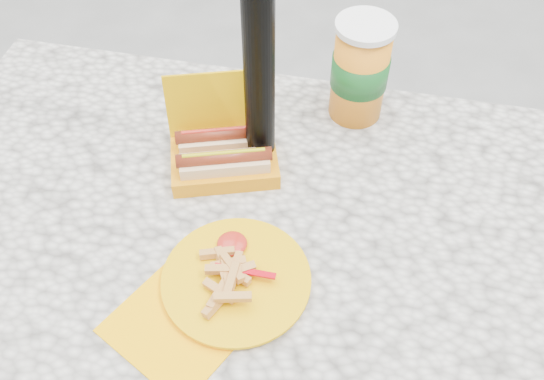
# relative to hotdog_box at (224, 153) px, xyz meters

# --- Properties ---
(picnic_table) EXTENTS (1.20, 0.80, 0.75)m
(picnic_table) POSITION_rel_hotdog_box_xyz_m (0.06, -0.13, -0.14)
(picnic_table) COLOR beige
(picnic_table) RESTS_ON ground
(hotdog_box) EXTENTS (0.22, 0.20, 0.15)m
(hotdog_box) POSITION_rel_hotdog_box_xyz_m (0.00, 0.00, 0.00)
(hotdog_box) COLOR #E1A500
(hotdog_box) RESTS_ON picnic_table
(fries_plate) EXTENTS (0.30, 0.31, 0.05)m
(fries_plate) POSITION_rel_hotdog_box_xyz_m (0.07, -0.24, -0.02)
(fries_plate) COLOR #FFAC00
(fries_plate) RESTS_ON picnic_table
(soda_cup) EXTENTS (0.11, 0.11, 0.20)m
(soda_cup) POSITION_rel_hotdog_box_xyz_m (0.21, 0.19, 0.07)
(soda_cup) COLOR orange
(soda_cup) RESTS_ON picnic_table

